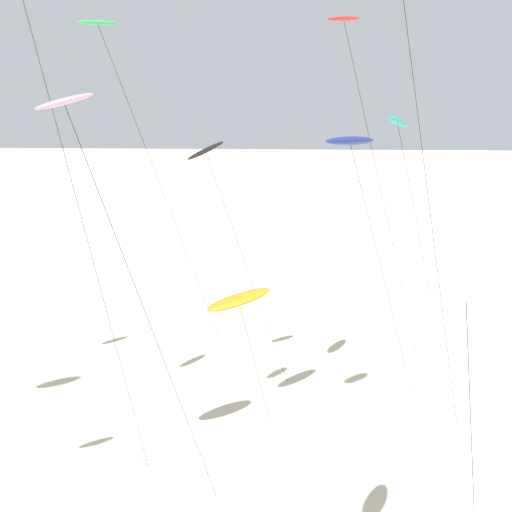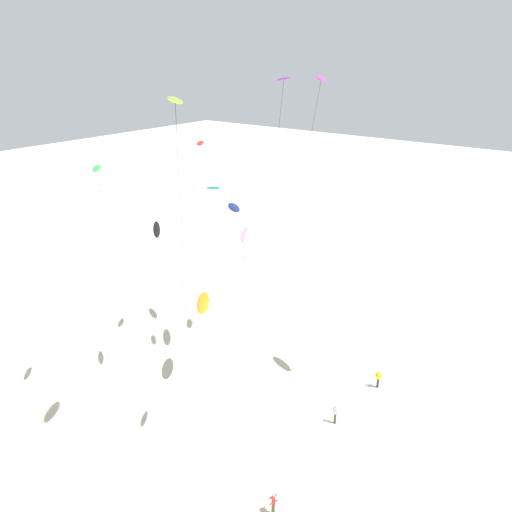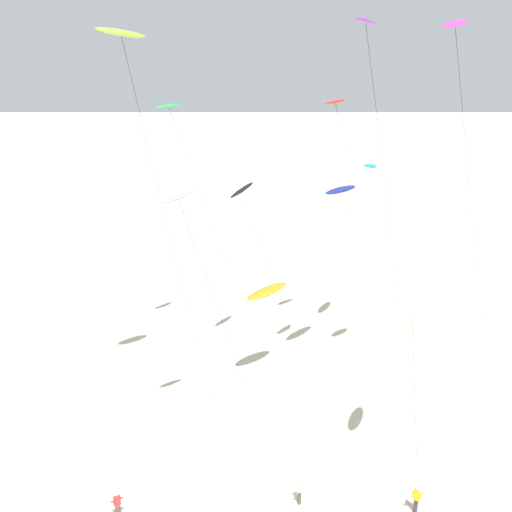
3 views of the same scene
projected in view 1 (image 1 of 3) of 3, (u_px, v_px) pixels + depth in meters
The scene contains 8 objects.
kite_green at pixel (103, 35), 32.23m from camera, with size 6.29×7.02×19.52m.
kite_orange at pixel (239, 300), 31.68m from camera, with size 3.26×3.14×7.86m.
kite_navy at pixel (351, 142), 30.14m from camera, with size 5.74×6.51×14.80m.
kite_teal at pixel (398, 124), 34.47m from camera, with size 5.22×6.38×15.41m.
kite_red at pixel (346, 31), 32.36m from camera, with size 6.59×7.25×19.76m.
kite_black at pixel (207, 155), 33.21m from camera, with size 4.91×5.52×14.17m.
kite_pink at pixel (70, 115), 21.77m from camera, with size 4.89×5.16×16.87m.
kite_white at pixel (466, 291), 20.98m from camera, with size 2.62×3.45×11.54m.
Camera 1 is at (-0.80, -20.62, 17.64)m, focal length 49.87 mm.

